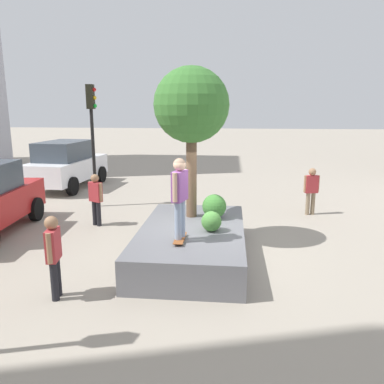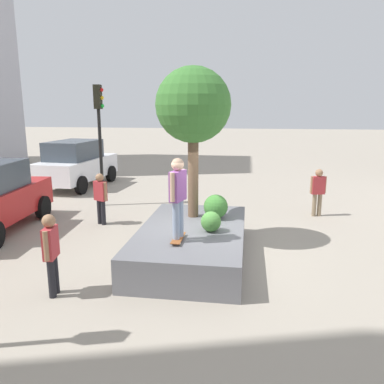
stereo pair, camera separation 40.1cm
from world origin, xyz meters
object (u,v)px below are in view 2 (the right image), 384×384
Objects in this scene: plaza_tree at (193,107)px; skateboard at (178,238)px; planter_ledge at (192,242)px; bystander_watching at (318,189)px; pedestrian_crossing at (101,195)px; passerby_with_bag at (51,249)px; traffic_light_corner at (100,125)px; skateboarder at (178,193)px; police_car at (77,163)px.

plaza_tree is 4.90× the size of skateboard.
bystander_watching reaches higher than planter_ledge.
plaza_tree is 2.39× the size of pedestrian_crossing.
plaza_tree is at bearing -111.82° from pedestrian_crossing.
passerby_with_bag is (-3.39, 2.29, -2.70)m from plaza_tree.
skateboard is 2.65m from passerby_with_bag.
planter_ledge is 1.14× the size of plaza_tree.
bystander_watching is (3.22, -3.81, -2.72)m from plaza_tree.
traffic_light_corner is (5.53, 3.91, 2.22)m from skateboard.
pedestrian_crossing is (1.25, 3.12, -2.71)m from plaza_tree.
police_car is (8.73, 6.41, -0.75)m from skateboarder.
police_car is 10.96m from passerby_with_bag.
skateboard is at bearing -143.71° from police_car.
traffic_light_corner reaches higher than skateboard.
skateboard is at bearing 178.55° from plaza_tree.
planter_ledge is 6.68m from traffic_light_corner.
plaza_tree is (1.01, 0.12, 3.28)m from planter_ledge.
skateboard is 0.17× the size of police_car.
passerby_with_bag is at bearing -166.49° from traffic_light_corner.
plaza_tree is 5.36m from traffic_light_corner.
skateboard is 10.83m from police_car.
bystander_watching is 0.99× the size of pedestrian_crossing.
skateboard is 1.04m from skateboarder.
plaza_tree is 4.32m from pedestrian_crossing.
traffic_light_corner is (4.57, 4.08, 2.65)m from planter_ledge.
traffic_light_corner is at bearing 87.54° from bystander_watching.
traffic_light_corner is 2.73× the size of bystander_watching.
traffic_light_corner is at bearing 41.73° from planter_ledge.
passerby_with_bag is (-1.41, 2.24, -0.89)m from skateboarder.
plaza_tree reaches higher than bystander_watching.
traffic_light_corner reaches higher than pedestrian_crossing.
passerby_with_bag is 1.02× the size of bystander_watching.
bystander_watching is (5.20, -3.86, 0.13)m from skateboard.
skateboarder is 1.08× the size of pedestrian_crossing.
police_car is (8.73, 6.41, 0.29)m from skateboard.
skateboard is 7.13m from traffic_light_corner.
police_car is at bearing 38.05° from traffic_light_corner.
pedestrian_crossing is (-1.97, 6.93, 0.01)m from bystander_watching.
bystander_watching is (-0.33, -7.77, -2.09)m from traffic_light_corner.
planter_ledge is 1.07m from skateboard.
bystander_watching is at bearing -92.46° from traffic_light_corner.
skateboarder is 6.88m from traffic_light_corner.
skateboarder is 4.54m from pedestrian_crossing.
pedestrian_crossing is (-5.50, -3.34, -0.15)m from police_car.
passerby_with_bag is at bearing -169.85° from pedestrian_crossing.
planter_ledge is 2.54× the size of skateboarder.
plaza_tree is 0.82× the size of police_car.
planter_ledge is 1.76m from skateboarder.
police_car reaches higher than planter_ledge.
plaza_tree reaches higher than skateboard.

